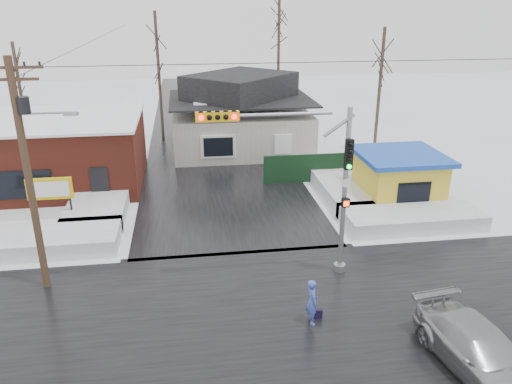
{
  "coord_description": "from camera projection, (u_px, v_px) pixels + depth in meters",
  "views": [
    {
      "loc": [
        -2.19,
        -14.87,
        10.75
      ],
      "look_at": [
        0.71,
        4.99,
        3.0
      ],
      "focal_mm": 35.0,
      "sensor_mm": 36.0,
      "label": 1
    }
  ],
  "objects": [
    {
      "name": "ground",
      "position": [
        257.0,
        320.0,
        17.9
      ],
      "size": [
        120.0,
        120.0,
        0.0
      ],
      "primitive_type": "plane",
      "color": "white",
      "rests_on": "ground"
    },
    {
      "name": "road_ns",
      "position": [
        257.0,
        320.0,
        17.89
      ],
      "size": [
        10.0,
        120.0,
        0.02
      ],
      "primitive_type": "cube",
      "color": "black",
      "rests_on": "ground"
    },
    {
      "name": "road_ew",
      "position": [
        257.0,
        320.0,
        17.89
      ],
      "size": [
        120.0,
        10.0,
        0.02
      ],
      "primitive_type": "cube",
      "color": "black",
      "rests_on": "ground"
    },
    {
      "name": "snowbank_nw",
      "position": [
        42.0,
        240.0,
        23.0
      ],
      "size": [
        7.0,
        3.0,
        0.8
      ],
      "primitive_type": "cube",
      "color": "white",
      "rests_on": "ground"
    },
    {
      "name": "snowbank_ne",
      "position": [
        411.0,
        217.0,
        25.43
      ],
      "size": [
        7.0,
        3.0,
        0.8
      ],
      "primitive_type": "cube",
      "color": "white",
      "rests_on": "ground"
    },
    {
      "name": "snowbank_nside_w",
      "position": [
        102.0,
        198.0,
        27.89
      ],
      "size": [
        3.0,
        8.0,
        0.8
      ],
      "primitive_type": "cube",
      "color": "white",
      "rests_on": "ground"
    },
    {
      "name": "snowbank_nside_e",
      "position": [
        343.0,
        185.0,
        29.77
      ],
      "size": [
        3.0,
        8.0,
        0.8
      ],
      "primitive_type": "cube",
      "color": "white",
      "rests_on": "ground"
    },
    {
      "name": "traffic_signal",
      "position": [
        307.0,
        171.0,
        19.33
      ],
      "size": [
        6.05,
        0.68,
        7.0
      ],
      "color": "gray",
      "rests_on": "ground"
    },
    {
      "name": "utility_pole",
      "position": [
        28.0,
        165.0,
        18.22
      ],
      "size": [
        3.15,
        0.44,
        9.0
      ],
      "color": "#382619",
      "rests_on": "ground"
    },
    {
      "name": "brick_building",
      "position": [
        40.0,
        152.0,
        30.43
      ],
      "size": [
        12.2,
        8.2,
        4.12
      ],
      "color": "maroon",
      "rests_on": "ground"
    },
    {
      "name": "marquee_sign",
      "position": [
        50.0,
        190.0,
        24.76
      ],
      "size": [
        2.2,
        0.21,
        2.55
      ],
      "color": "black",
      "rests_on": "ground"
    },
    {
      "name": "house",
      "position": [
        240.0,
        115.0,
        37.53
      ],
      "size": [
        10.4,
        8.4,
        5.76
      ],
      "color": "beige",
      "rests_on": "ground"
    },
    {
      "name": "kiosk",
      "position": [
        398.0,
        178.0,
        27.88
      ],
      "size": [
        4.6,
        4.6,
        2.88
      ],
      "color": "yellow",
      "rests_on": "ground"
    },
    {
      "name": "fence",
      "position": [
        326.0,
        167.0,
        31.37
      ],
      "size": [
        8.0,
        0.12,
        1.8
      ],
      "primitive_type": "cube",
      "color": "black",
      "rests_on": "ground"
    },
    {
      "name": "tree_far_left",
      "position": [
        156.0,
        39.0,
        38.49
      ],
      "size": [
        3.0,
        3.0,
        10.0
      ],
      "color": "#332821",
      "rests_on": "ground"
    },
    {
      "name": "tree_far_mid",
      "position": [
        279.0,
        15.0,
        41.11
      ],
      "size": [
        3.0,
        3.0,
        12.0
      ],
      "color": "#332821",
      "rests_on": "ground"
    },
    {
      "name": "tree_far_right",
      "position": [
        383.0,
        54.0,
        35.4
      ],
      "size": [
        3.0,
        3.0,
        9.0
      ],
      "color": "#332821",
      "rests_on": "ground"
    },
    {
      "name": "tree_far_west",
      "position": [
        16.0,
        65.0,
        35.87
      ],
      "size": [
        3.0,
        3.0,
        8.0
      ],
      "color": "#332821",
      "rests_on": "ground"
    },
    {
      "name": "pedestrian",
      "position": [
        312.0,
        302.0,
        17.47
      ],
      "size": [
        0.45,
        0.65,
        1.71
      ],
      "primitive_type": "imported",
      "rotation": [
        0.0,
        0.0,
        1.64
      ],
      "color": "#4053B5",
      "rests_on": "ground"
    },
    {
      "name": "car",
      "position": [
        480.0,
        351.0,
        15.21
      ],
      "size": [
        2.69,
        5.25,
        1.46
      ],
      "primitive_type": "imported",
      "rotation": [
        0.0,
        0.0,
        0.13
      ],
      "color": "#A0A2A7",
      "rests_on": "ground"
    },
    {
      "name": "shopping_bag",
      "position": [
        318.0,
        315.0,
        17.93
      ],
      "size": [
        0.28,
        0.13,
        0.35
      ],
      "primitive_type": "cube",
      "rotation": [
        0.0,
        0.0,
        -0.02
      ],
      "color": "black",
      "rests_on": "ground"
    }
  ]
}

